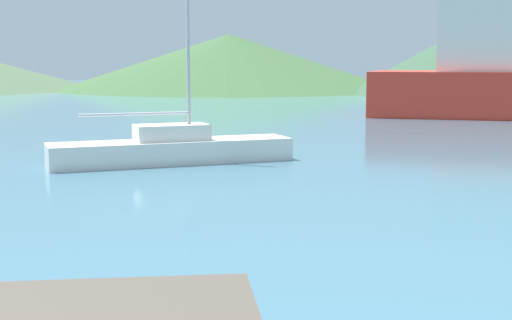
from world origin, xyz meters
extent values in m
cube|color=white|center=(-3.64, 21.31, 0.38)|extent=(7.70, 5.55, 0.75)
cube|color=white|center=(-3.64, 21.31, 1.02)|extent=(2.66, 2.25, 0.53)
cylinder|color=#BCBCC1|center=(-3.13, 21.62, 4.02)|extent=(0.12, 0.12, 6.53)
cylinder|color=#BCBCC1|center=(-4.67, 20.70, 1.65)|extent=(3.12, 1.93, 0.10)
cone|color=#3D6038|center=(-15.18, 83.41, 3.29)|extent=(41.01, 41.01, 6.57)
camera|label=1|loc=(3.18, -1.11, 3.33)|focal=50.00mm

